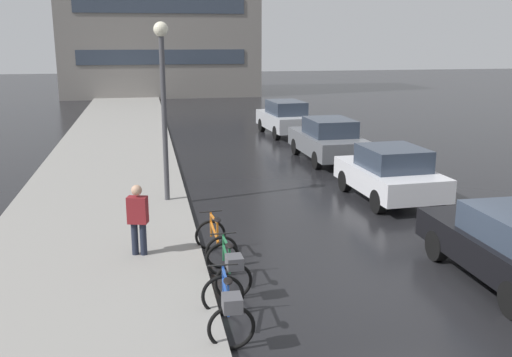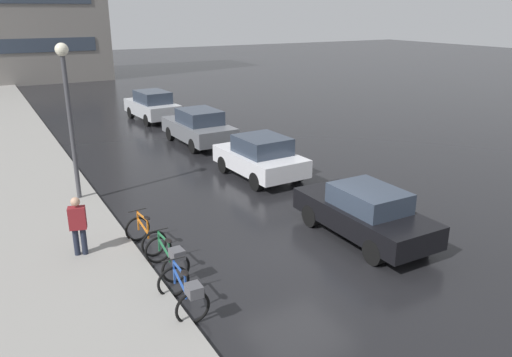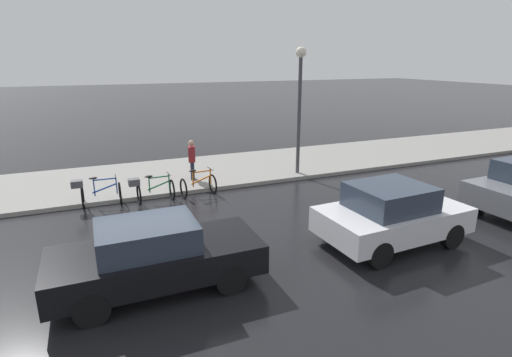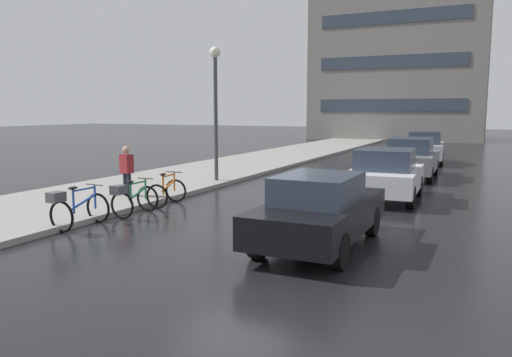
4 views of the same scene
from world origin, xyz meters
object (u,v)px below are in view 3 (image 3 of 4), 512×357
object	(u,v)px
bicycle_nearest	(96,192)
bicycle_second	(151,189)
car_white	(391,214)
pedestrian	(192,159)
bicycle_third	(198,185)
streetlamp	(300,93)
car_black	(155,255)

from	to	relation	value
bicycle_nearest	bicycle_second	world-z (taller)	bicycle_nearest
bicycle_nearest	car_white	world-z (taller)	car_white
bicycle_nearest	pedestrian	xyz separation A→B (m)	(-1.37, 3.46, 0.42)
bicycle_third	car_white	world-z (taller)	car_white
bicycle_third	pedestrian	size ratio (longest dim) A/B	0.72
car_white	streetlamp	distance (m)	6.83
bicycle_second	bicycle_third	size ratio (longest dim) A/B	1.20
pedestrian	streetlamp	distance (m)	4.80
car_white	pedestrian	xyz separation A→B (m)	(-7.05, -3.36, 0.14)
pedestrian	car_black	bearing A→B (deg)	-19.85
streetlamp	car_white	bearing A→B (deg)	-6.77
bicycle_second	car_white	xyz separation A→B (m)	(5.42, 5.16, 0.30)
bicycle_third	pedestrian	world-z (taller)	pedestrian
bicycle_second	car_black	xyz separation A→B (m)	(5.26, -0.68, 0.26)
car_black	car_white	world-z (taller)	car_white
bicycle_third	bicycle_second	bearing A→B (deg)	-88.10
bicycle_nearest	car_black	xyz separation A→B (m)	(5.52, 0.97, 0.24)
bicycle_second	bicycle_nearest	bearing A→B (deg)	-99.14
car_white	streetlamp	size ratio (longest dim) A/B	0.77
bicycle_nearest	car_white	xyz separation A→B (m)	(5.68, 6.81, 0.28)
bicycle_nearest	pedestrian	distance (m)	3.74
pedestrian	bicycle_nearest	bearing A→B (deg)	-68.43
car_white	bicycle_nearest	bearing A→B (deg)	-129.83
car_black	car_white	bearing A→B (deg)	88.44
bicycle_second	pedestrian	bearing A→B (deg)	132.07
car_black	bicycle_nearest	bearing A→B (deg)	-170.04
pedestrian	bicycle_second	bearing A→B (deg)	-47.93
bicycle_second	streetlamp	bearing A→B (deg)	98.53
bicycle_second	car_black	world-z (taller)	car_black
bicycle_nearest	pedestrian	size ratio (longest dim) A/B	0.88
streetlamp	bicycle_second	bearing A→B (deg)	-81.47
bicycle_second	car_black	size ratio (longest dim) A/B	0.34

